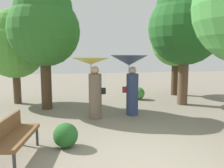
{
  "coord_description": "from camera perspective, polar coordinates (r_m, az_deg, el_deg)",
  "views": [
    {
      "loc": [
        -1.46,
        -4.05,
        2.12
      ],
      "look_at": [
        0.0,
        3.76,
        1.05
      ],
      "focal_mm": 37.02,
      "sensor_mm": 36.0,
      "label": 1
    }
  ],
  "objects": [
    {
      "name": "person_right",
      "position": [
        7.8,
        4.49,
        3.23
      ],
      "size": [
        1.25,
        1.25,
        2.04
      ],
      "rotation": [
        0.0,
        0.0,
        1.42
      ],
      "color": "navy",
      "rests_on": "ground"
    },
    {
      "name": "person_left",
      "position": [
        7.4,
        -4.7,
        1.62
      ],
      "size": [
        1.18,
        1.18,
        1.96
      ],
      "rotation": [
        0.0,
        0.0,
        1.42
      ],
      "color": "#6B5B4C",
      "rests_on": "ground"
    },
    {
      "name": "bush_path_right",
      "position": [
        5.43,
        -11.37,
        -12.3
      ],
      "size": [
        0.56,
        0.56,
        0.56
      ],
      "primitive_type": "sphere",
      "color": "#235B23",
      "rests_on": "ground"
    },
    {
      "name": "ground_plane",
      "position": [
        4.8,
        8.77,
        -18.63
      ],
      "size": [
        40.0,
        40.0,
        0.0
      ],
      "primitive_type": "plane",
      "color": "gray"
    },
    {
      "name": "bush_path_left",
      "position": [
        10.65,
        6.54,
        -2.28
      ],
      "size": [
        0.57,
        0.57,
        0.57
      ],
      "primitive_type": "sphere",
      "color": "#428C3D",
      "rests_on": "ground"
    },
    {
      "name": "park_bench",
      "position": [
        5.1,
        -23.09,
        -11.34
      ],
      "size": [
        0.72,
        1.56,
        0.83
      ],
      "rotation": [
        0.0,
        0.0,
        1.42
      ],
      "color": "#38383D",
      "rests_on": "ground"
    },
    {
      "name": "tree_mid_right",
      "position": [
        9.92,
        17.65,
        14.44
      ],
      "size": [
        2.92,
        2.92,
        5.08
      ],
      "color": "brown",
      "rests_on": "ground"
    },
    {
      "name": "tree_mid_left",
      "position": [
        10.41,
        -22.91,
        9.19
      ],
      "size": [
        2.45,
        2.45,
        3.9
      ],
      "color": "#4C3823",
      "rests_on": "ground"
    },
    {
      "name": "tree_near_right",
      "position": [
        12.05,
        15.62,
        11.2
      ],
      "size": [
        2.47,
        2.47,
        4.4
      ],
      "color": "#42301E",
      "rests_on": "ground"
    },
    {
      "name": "tree_near_left",
      "position": [
        9.02,
        -16.44,
        13.98
      ],
      "size": [
        2.6,
        2.6,
        4.74
      ],
      "color": "#42301E",
      "rests_on": "ground"
    }
  ]
}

